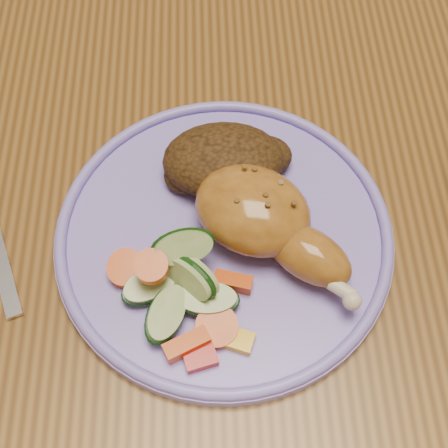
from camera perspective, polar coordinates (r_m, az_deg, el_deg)
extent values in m
plane|color=#50351B|center=(1.29, 2.97, -12.54)|extent=(4.00, 4.00, 0.00)
cube|color=brown|center=(0.63, 5.96, 7.85)|extent=(0.90, 1.40, 0.04)
cube|color=brown|center=(1.38, -15.37, 18.59)|extent=(0.06, 0.06, 0.71)
cube|color=#4C2D16|center=(1.23, 2.27, 19.54)|extent=(0.42, 0.42, 0.04)
cylinder|color=#4C2D16|center=(1.27, -5.79, 6.21)|extent=(0.04, 0.04, 0.41)
cylinder|color=#4C2D16|center=(1.52, -5.56, 17.24)|extent=(0.04, 0.04, 0.41)
cylinder|color=#4C2D16|center=(1.30, 10.38, 6.58)|extent=(0.04, 0.04, 0.41)
cylinder|color=#4C2D16|center=(1.53, 8.63, 17.45)|extent=(0.04, 0.04, 0.41)
cylinder|color=#8473DC|center=(0.54, 0.00, -1.12)|extent=(0.29, 0.29, 0.01)
torus|color=#8473DC|center=(0.53, 0.00, -0.54)|extent=(0.29, 0.29, 0.01)
ellipsoid|color=#A96B23|center=(0.51, 2.63, 1.29)|extent=(0.13, 0.12, 0.05)
ellipsoid|color=#A96B23|center=(0.50, 7.73, -2.77)|extent=(0.09, 0.08, 0.04)
sphere|color=beige|center=(0.49, 11.64, -6.88)|extent=(0.02, 0.02, 0.02)
ellipsoid|color=#3F280F|center=(0.55, -0.06, 5.84)|extent=(0.11, 0.08, 0.05)
ellipsoid|color=#3F280F|center=(0.56, 3.54, 6.22)|extent=(0.05, 0.04, 0.03)
ellipsoid|color=#3F280F|center=(0.55, -3.25, 4.51)|extent=(0.04, 0.04, 0.02)
cube|color=#A50A05|center=(0.48, -2.23, -11.97)|extent=(0.03, 0.03, 0.01)
cube|color=#E5A507|center=(0.49, 1.50, -10.62)|extent=(0.02, 0.02, 0.01)
cylinder|color=#E14607|center=(0.52, -8.93, -3.90)|extent=(0.03, 0.03, 0.02)
cube|color=#E14607|center=(0.49, -3.42, -10.97)|extent=(0.04, 0.03, 0.01)
cylinder|color=#E14607|center=(0.49, -0.66, -9.39)|extent=(0.03, 0.04, 0.02)
cylinder|color=#E14607|center=(0.48, -6.66, -3.90)|extent=(0.03, 0.03, 0.02)
cube|color=#E14607|center=(0.50, 0.82, -5.32)|extent=(0.03, 0.02, 0.01)
cylinder|color=#E14607|center=(0.52, -9.00, -4.20)|extent=(0.03, 0.03, 0.02)
cylinder|color=#B3C882|center=(0.49, -5.34, -8.22)|extent=(0.06, 0.06, 0.03)
cylinder|color=#B3C882|center=(0.49, -3.07, -4.74)|extent=(0.05, 0.05, 0.05)
cylinder|color=#B3C882|center=(0.50, -1.57, -6.96)|extent=(0.05, 0.05, 0.02)
cylinder|color=#B3C882|center=(0.49, -3.81, -2.04)|extent=(0.06, 0.05, 0.04)
cylinder|color=#B3C882|center=(0.50, -6.64, -5.54)|extent=(0.06, 0.07, 0.02)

